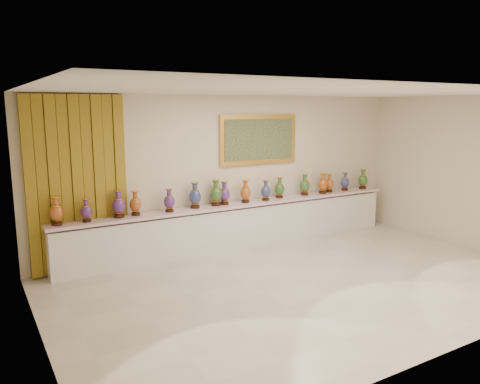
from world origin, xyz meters
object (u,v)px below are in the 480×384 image
object	(u,v)px
vase_0	(56,212)
vase_1	(86,211)
counter	(239,226)
vase_2	(119,205)

from	to	relation	value
vase_0	vase_1	xyz separation A→B (m)	(0.46, -0.01, -0.03)
counter	vase_0	xyz separation A→B (m)	(-3.42, -0.04, 0.67)
counter	vase_1	world-z (taller)	vase_1
counter	vase_1	xyz separation A→B (m)	(-2.96, -0.05, 0.64)
vase_0	vase_2	bearing A→B (deg)	0.85
counter	vase_1	size ratio (longest dim) A/B	18.42
vase_0	vase_1	world-z (taller)	vase_0
vase_0	vase_2	world-z (taller)	vase_2
vase_0	vase_1	bearing A→B (deg)	-1.34
vase_1	vase_0	bearing A→B (deg)	178.66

